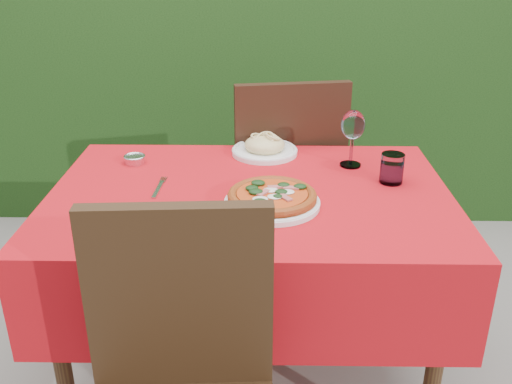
{
  "coord_description": "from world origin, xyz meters",
  "views": [
    {
      "loc": [
        0.05,
        -1.64,
        1.48
      ],
      "look_at": [
        0.02,
        -0.05,
        0.77
      ],
      "focal_mm": 40.0,
      "sensor_mm": 36.0,
      "label": 1
    }
  ],
  "objects_px": {
    "pasta_plate": "(265,147)",
    "pizza_plate": "(272,198)",
    "water_glass": "(392,170)",
    "steel_ramekin": "(135,160)",
    "fork": "(158,189)",
    "chair_far": "(285,176)",
    "wine_glass": "(353,127)"
  },
  "relations": [
    {
      "from": "pasta_plate",
      "to": "fork",
      "type": "bearing_deg",
      "value": -134.97
    },
    {
      "from": "pizza_plate",
      "to": "steel_ramekin",
      "type": "xyz_separation_m",
      "value": [
        -0.48,
        0.34,
        -0.01
      ]
    },
    {
      "from": "pizza_plate",
      "to": "steel_ramekin",
      "type": "relative_size",
      "value": 4.62
    },
    {
      "from": "chair_far",
      "to": "pizza_plate",
      "type": "distance_m",
      "value": 0.71
    },
    {
      "from": "chair_far",
      "to": "water_glass",
      "type": "bearing_deg",
      "value": 113.99
    },
    {
      "from": "pizza_plate",
      "to": "steel_ramekin",
      "type": "height_order",
      "value": "pizza_plate"
    },
    {
      "from": "chair_far",
      "to": "pasta_plate",
      "type": "xyz_separation_m",
      "value": [
        -0.09,
        -0.23,
        0.21
      ]
    },
    {
      "from": "chair_far",
      "to": "water_glass",
      "type": "relative_size",
      "value": 9.99
    },
    {
      "from": "fork",
      "to": "chair_far",
      "type": "bearing_deg",
      "value": 55.84
    },
    {
      "from": "fork",
      "to": "pizza_plate",
      "type": "bearing_deg",
      "value": -14.0
    },
    {
      "from": "fork",
      "to": "water_glass",
      "type": "bearing_deg",
      "value": 8.27
    },
    {
      "from": "water_glass",
      "to": "steel_ramekin",
      "type": "relative_size",
      "value": 1.42
    },
    {
      "from": "chair_far",
      "to": "pasta_plate",
      "type": "distance_m",
      "value": 0.33
    },
    {
      "from": "wine_glass",
      "to": "chair_far",
      "type": "bearing_deg",
      "value": 121.43
    },
    {
      "from": "wine_glass",
      "to": "steel_ramekin",
      "type": "height_order",
      "value": "wine_glass"
    },
    {
      "from": "chair_far",
      "to": "wine_glass",
      "type": "relative_size",
      "value": 4.89
    },
    {
      "from": "chair_far",
      "to": "pizza_plate",
      "type": "relative_size",
      "value": 3.06
    },
    {
      "from": "water_glass",
      "to": "steel_ramekin",
      "type": "height_order",
      "value": "water_glass"
    },
    {
      "from": "pasta_plate",
      "to": "pizza_plate",
      "type": "bearing_deg",
      "value": -86.94
    },
    {
      "from": "pasta_plate",
      "to": "water_glass",
      "type": "distance_m",
      "value": 0.49
    },
    {
      "from": "pizza_plate",
      "to": "fork",
      "type": "xyz_separation_m",
      "value": [
        -0.36,
        0.11,
        -0.02
      ]
    },
    {
      "from": "fork",
      "to": "steel_ramekin",
      "type": "height_order",
      "value": "steel_ramekin"
    },
    {
      "from": "water_glass",
      "to": "pizza_plate",
      "type": "bearing_deg",
      "value": -154.89
    },
    {
      "from": "chair_far",
      "to": "fork",
      "type": "height_order",
      "value": "chair_far"
    },
    {
      "from": "water_glass",
      "to": "steel_ramekin",
      "type": "distance_m",
      "value": 0.88
    },
    {
      "from": "water_glass",
      "to": "fork",
      "type": "height_order",
      "value": "water_glass"
    },
    {
      "from": "fork",
      "to": "wine_glass",
      "type": "bearing_deg",
      "value": 21.74
    },
    {
      "from": "pasta_plate",
      "to": "wine_glass",
      "type": "height_order",
      "value": "wine_glass"
    },
    {
      "from": "water_glass",
      "to": "wine_glass",
      "type": "relative_size",
      "value": 0.49
    },
    {
      "from": "steel_ramekin",
      "to": "pizza_plate",
      "type": "bearing_deg",
      "value": -35.09
    },
    {
      "from": "pasta_plate",
      "to": "water_glass",
      "type": "xyz_separation_m",
      "value": [
        0.41,
        -0.26,
        0.02
      ]
    },
    {
      "from": "wine_glass",
      "to": "pizza_plate",
      "type": "bearing_deg",
      "value": -130.1
    }
  ]
}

